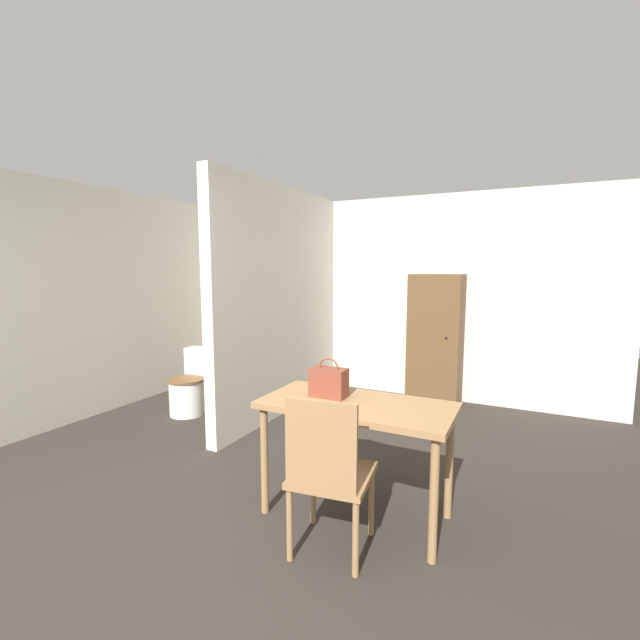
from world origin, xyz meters
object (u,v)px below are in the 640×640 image
at_px(handbag, 329,382).
at_px(wooden_cabinet, 436,340).
at_px(wooden_chair, 328,470).
at_px(toilet, 191,387).
at_px(dining_table, 356,417).

relative_size(handbag, wooden_cabinet, 0.17).
height_order(wooden_chair, wooden_cabinet, wooden_cabinet).
relative_size(wooden_chair, handbag, 3.55).
bearing_deg(toilet, wooden_cabinet, 32.28).
relative_size(dining_table, toilet, 1.74).
bearing_deg(dining_table, handbag, 171.92).
bearing_deg(toilet, handbag, -25.07).
distance_m(toilet, wooden_cabinet, 2.87).
bearing_deg(wooden_chair, handbag, 108.05).
distance_m(toilet, handbag, 2.49).
height_order(dining_table, toilet, dining_table).
relative_size(wooden_chair, toilet, 1.34).
height_order(wooden_chair, handbag, handbag).
bearing_deg(wooden_chair, toilet, 141.07).
height_order(handbag, wooden_cabinet, wooden_cabinet).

